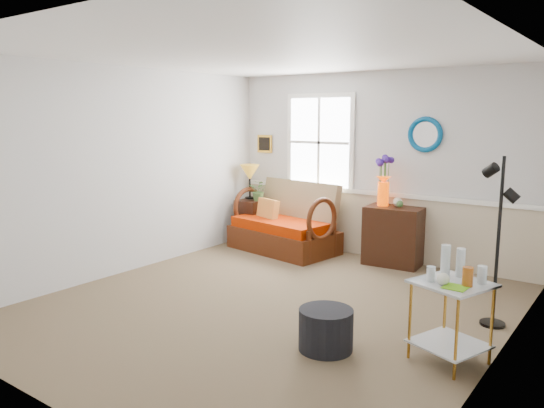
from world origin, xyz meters
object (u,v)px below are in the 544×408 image
Objects in this scene: lamp_stand at (251,221)px; ottoman at (326,329)px; side_table at (450,322)px; floor_lamp at (498,243)px; cabinet at (394,236)px; loveseat at (284,217)px.

lamp_stand reaches higher than ottoman.
lamp_stand and side_table have the same top height.
floor_lamp reaches higher than side_table.
floor_lamp reaches higher than cabinet.
cabinet is 2.89m from side_table.
loveseat is at bearing -178.15° from floor_lamp.
loveseat reaches higher than lamp_stand.
cabinet is 2.21m from floor_lamp.
side_table is 0.41× the size of floor_lamp.
cabinet is at bearing 160.42° from floor_lamp.
lamp_stand is at bearing 137.40° from ottoman.
side_table is (1.54, -2.44, -0.06)m from cabinet.
floor_lamp reaches higher than ottoman.
loveseat is 3.85m from side_table.
loveseat is 3.43m from ottoman.
lamp_stand is 4.07m from ottoman.
cabinet is (2.38, 0.09, 0.06)m from lamp_stand.
side_table is at bearing 23.27° from ottoman.
floor_lamp is at bearing 54.10° from ottoman.
cabinet is at bearing 102.18° from ottoman.
loveseat is 0.79m from lamp_stand.
cabinet is 1.69× the size of ottoman.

